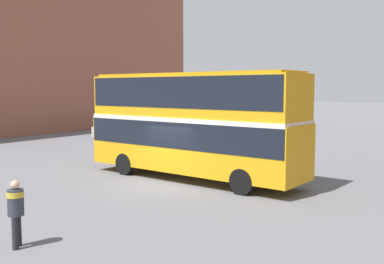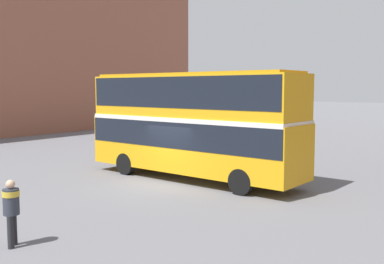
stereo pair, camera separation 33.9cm
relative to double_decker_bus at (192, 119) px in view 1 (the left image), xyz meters
name	(u,v)px [view 1 (the left image)]	position (x,y,z in m)	size (l,w,h in m)	color
ground_plane	(162,185)	(-0.33, -1.78, -2.76)	(240.00, 240.00, 0.00)	slate
building_row_left	(32,47)	(-26.58, 10.61, 5.37)	(8.56, 38.87, 16.25)	#935642
double_decker_bus	(192,119)	(0.00, 0.00, 0.00)	(10.77, 3.18, 4.82)	gold
pedestrian_foreground	(16,207)	(1.39, -9.88, -1.67)	(0.62, 0.62, 1.79)	#232328
parked_car_kerb_near	(117,132)	(-13.09, 8.43, -1.99)	(4.83, 2.55, 1.52)	silver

